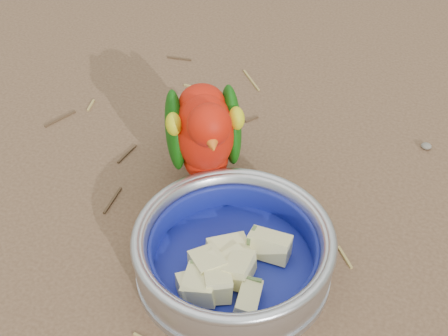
% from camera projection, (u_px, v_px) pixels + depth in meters
% --- Properties ---
extents(ground, '(60.00, 60.00, 0.00)m').
position_uv_depth(ground, '(213.00, 277.00, 0.71)').
color(ground, brown).
extents(food_bowl, '(0.22, 0.22, 0.02)m').
position_uv_depth(food_bowl, '(233.00, 266.00, 0.71)').
color(food_bowl, '#B2B2BA').
rests_on(food_bowl, ground).
extents(bowl_wall, '(0.22, 0.22, 0.04)m').
position_uv_depth(bowl_wall, '(234.00, 249.00, 0.69)').
color(bowl_wall, '#B2B2BA').
rests_on(bowl_wall, food_bowl).
extents(fruit_wedges, '(0.13, 0.13, 0.03)m').
position_uv_depth(fruit_wedges, '(233.00, 253.00, 0.70)').
color(fruit_wedges, beige).
rests_on(fruit_wedges, food_bowl).
extents(lory_parrot, '(0.18, 0.22, 0.16)m').
position_uv_depth(lory_parrot, '(205.00, 141.00, 0.77)').
color(lory_parrot, red).
rests_on(lory_parrot, ground).
extents(ground_debris, '(0.90, 0.80, 0.01)m').
position_uv_depth(ground_debris, '(252.00, 228.00, 0.76)').
color(ground_debris, '#A48948').
rests_on(ground_debris, ground).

